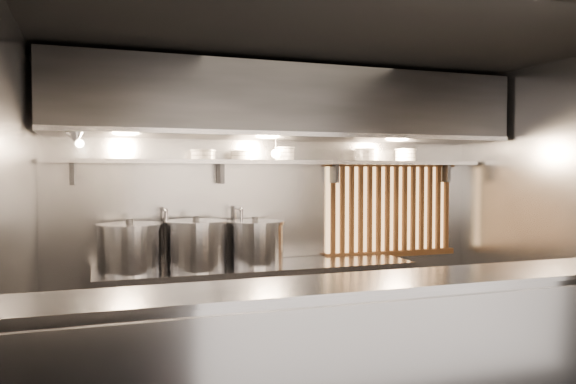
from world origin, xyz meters
TOP-DOWN VIEW (x-y plane):
  - ceiling at (0.00, 0.00)m, footprint 4.50×4.50m
  - wall_back at (0.00, 1.50)m, footprint 4.50×0.00m
  - wall_left at (-2.25, 0.00)m, footprint 0.00×3.00m
  - wall_right at (2.25, 0.00)m, footprint 0.00×3.00m
  - serving_counter at (0.00, -0.96)m, footprint 4.50×0.56m
  - cooking_bench at (-0.30, 1.13)m, footprint 3.00×0.70m
  - bowl_shelf at (0.00, 1.32)m, footprint 4.40×0.34m
  - exhaust_hood at (0.00, 1.10)m, footprint 4.40×0.81m
  - wood_screen at (1.30, 1.45)m, footprint 1.56×0.09m
  - faucet_left at (-1.15, 1.37)m, footprint 0.04×0.30m
  - faucet_right at (-0.45, 1.37)m, footprint 0.04×0.30m
  - heat_lamp at (-1.90, 0.85)m, footprint 0.25×0.35m
  - pendant_bulb at (-0.10, 1.20)m, footprint 0.09×0.09m
  - stock_pot_left at (-1.48, 1.12)m, footprint 0.63×0.63m
  - stock_pot_mid at (-0.89, 1.10)m, footprint 0.73×0.73m
  - stock_pot_right at (-0.32, 1.17)m, footprint 0.61×0.61m
  - bowl_stack_0 at (-0.79, 1.32)m, footprint 0.24×0.24m
  - bowl_stack_1 at (-0.42, 1.32)m, footprint 0.20×0.20m
  - bowl_stack_2 at (0.03, 1.32)m, footprint 0.20×0.20m
  - bowl_stack_3 at (0.94, 1.32)m, footprint 0.24×0.24m
  - bowl_stack_4 at (1.40, 1.32)m, footprint 0.23×0.23m

SIDE VIEW (x-z plane):
  - cooking_bench at x=-0.30m, z-range 0.00..0.90m
  - serving_counter at x=0.00m, z-range 0.00..1.13m
  - stock_pot_right at x=-0.32m, z-range 0.88..1.34m
  - stock_pot_left at x=-1.48m, z-range 0.88..1.35m
  - stock_pot_mid at x=-0.89m, z-range 0.88..1.36m
  - faucet_left at x=-1.15m, z-range 1.06..1.56m
  - faucet_right at x=-0.45m, z-range 1.06..1.56m
  - wood_screen at x=1.30m, z-range 0.86..1.90m
  - wall_back at x=0.00m, z-range -0.85..3.65m
  - wall_left at x=-2.25m, z-range -0.10..2.90m
  - wall_right at x=2.25m, z-range -0.10..2.90m
  - bowl_shelf at x=0.00m, z-range 1.86..1.90m
  - bowl_stack_0 at x=-0.79m, z-range 1.90..1.99m
  - bowl_stack_1 at x=-0.42m, z-range 1.90..1.99m
  - pendant_bulb at x=-0.10m, z-range 1.87..2.05m
  - bowl_stack_3 at x=0.94m, z-range 1.90..2.03m
  - bowl_stack_4 at x=1.40m, z-range 1.90..2.03m
  - bowl_stack_2 at x=0.03m, z-range 1.90..2.03m
  - heat_lamp at x=-1.90m, z-range 1.97..2.17m
  - exhaust_hood at x=0.00m, z-range 2.10..2.75m
  - ceiling at x=0.00m, z-range 2.80..2.80m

